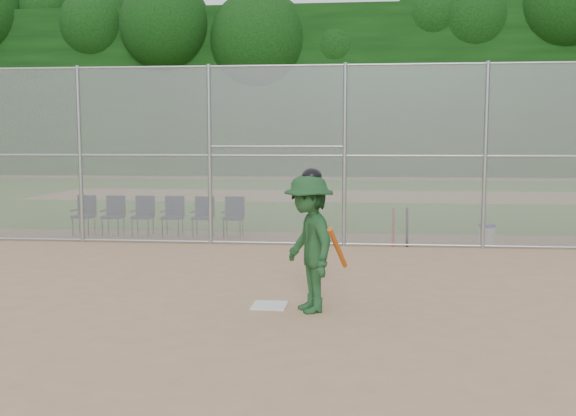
# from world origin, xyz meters

# --- Properties ---
(ground) EXTENTS (100.00, 100.00, 0.00)m
(ground) POSITION_xyz_m (0.00, 0.00, 0.00)
(ground) COLOR tan
(ground) RESTS_ON ground
(grass_strip) EXTENTS (100.00, 100.00, 0.00)m
(grass_strip) POSITION_xyz_m (0.00, 18.00, 0.01)
(grass_strip) COLOR #396D20
(grass_strip) RESTS_ON ground
(dirt_patch_far) EXTENTS (24.00, 24.00, 0.00)m
(dirt_patch_far) POSITION_xyz_m (0.00, 18.00, 0.01)
(dirt_patch_far) COLOR tan
(dirt_patch_far) RESTS_ON ground
(backstop_fence) EXTENTS (16.09, 0.09, 4.00)m
(backstop_fence) POSITION_xyz_m (0.00, 5.00, 2.07)
(backstop_fence) COLOR gray
(backstop_fence) RESTS_ON ground
(treeline) EXTENTS (81.00, 60.00, 11.00)m
(treeline) POSITION_xyz_m (0.00, 20.00, 5.50)
(treeline) COLOR black
(treeline) RESTS_ON ground
(home_plate) EXTENTS (0.49, 0.49, 0.02)m
(home_plate) POSITION_xyz_m (0.01, -0.31, 0.01)
(home_plate) COLOR silver
(home_plate) RESTS_ON ground
(batter_at_plate) EXTENTS (1.14, 1.43, 1.96)m
(batter_at_plate) POSITION_xyz_m (0.58, -0.52, 0.95)
(batter_at_plate) COLOR #1B4521
(batter_at_plate) RESTS_ON ground
(water_cooler) EXTENTS (0.37, 0.37, 0.47)m
(water_cooler) POSITION_xyz_m (4.18, 5.47, 0.24)
(water_cooler) COLOR white
(water_cooler) RESTS_ON ground
(spare_bats) EXTENTS (0.36, 0.24, 0.85)m
(spare_bats) POSITION_xyz_m (2.23, 5.09, 0.42)
(spare_bats) COLOR #D84C14
(spare_bats) RESTS_ON ground
(chair_0) EXTENTS (0.54, 0.52, 0.96)m
(chair_0) POSITION_xyz_m (-5.47, 6.15, 0.48)
(chair_0) COLOR #0F1B3A
(chair_0) RESTS_ON ground
(chair_1) EXTENTS (0.54, 0.52, 0.96)m
(chair_1) POSITION_xyz_m (-4.71, 6.15, 0.48)
(chair_1) COLOR #0F1B3A
(chair_1) RESTS_ON ground
(chair_2) EXTENTS (0.54, 0.52, 0.96)m
(chair_2) POSITION_xyz_m (-3.96, 6.15, 0.48)
(chair_2) COLOR #0F1B3A
(chair_2) RESTS_ON ground
(chair_3) EXTENTS (0.54, 0.52, 0.96)m
(chair_3) POSITION_xyz_m (-3.20, 6.15, 0.48)
(chair_3) COLOR #0F1B3A
(chair_3) RESTS_ON ground
(chair_4) EXTENTS (0.54, 0.52, 0.96)m
(chair_4) POSITION_xyz_m (-2.45, 6.15, 0.48)
(chair_4) COLOR #0F1B3A
(chair_4) RESTS_ON ground
(chair_5) EXTENTS (0.54, 0.52, 0.96)m
(chair_5) POSITION_xyz_m (-1.69, 6.15, 0.48)
(chair_5) COLOR #0F1B3A
(chair_5) RESTS_ON ground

